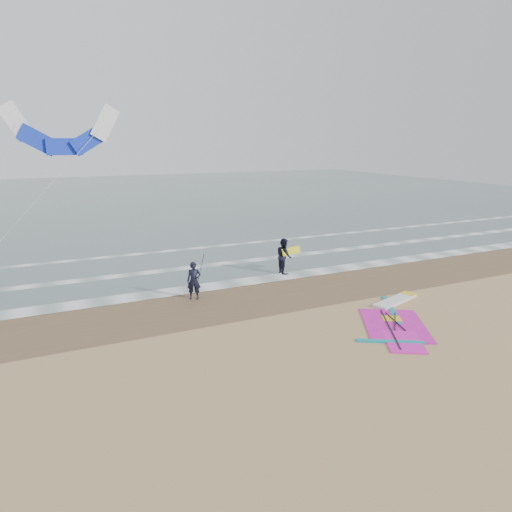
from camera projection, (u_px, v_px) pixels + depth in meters
name	position (u px, v px, depth m)	size (l,w,h in m)	color
ground	(345.00, 344.00, 16.13)	(120.00, 120.00, 0.00)	tan
sea_water	(121.00, 198.00, 58.28)	(120.00, 80.00, 0.02)	#47605E
wet_sand_band	(269.00, 294.00, 21.40)	(120.00, 5.00, 0.01)	brown
foam_waterline	(233.00, 270.00, 25.30)	(120.00, 9.15, 0.02)	white
windsurf_rig	(396.00, 318.00, 18.44)	(5.62, 5.32, 0.14)	white
person_standing	(194.00, 281.00, 20.53)	(0.63, 0.42, 1.74)	black
person_walking	(284.00, 256.00, 24.60)	(0.94, 0.73, 1.94)	black
held_pole	(200.00, 271.00, 20.55)	(0.17, 0.86, 1.82)	black
carried_kiteboard	(291.00, 251.00, 24.61)	(1.30, 0.51, 0.39)	yellow
surf_kite	(63.00, 135.00, 24.45)	(7.53, 3.83, 7.70)	white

